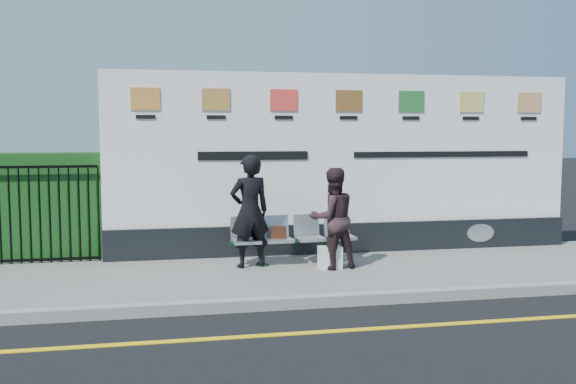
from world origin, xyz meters
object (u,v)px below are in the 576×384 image
object	(u,v)px
woman_left	(250,211)
woman_right	(333,218)
billboard	(347,175)
bench	(294,251)

from	to	relation	value
woman_left	woman_right	bearing A→B (deg)	151.32
billboard	woman_left	size ratio (longest dim) A/B	4.71
bench	woman_right	xyz separation A→B (m)	(0.50, -0.41, 0.55)
billboard	bench	distance (m)	1.76
billboard	woman_left	bearing A→B (deg)	-152.68
woman_left	bench	bearing A→B (deg)	172.90
woman_left	woman_right	distance (m)	1.25
woman_right	woman_left	bearing A→B (deg)	-26.39
bench	woman_right	world-z (taller)	woman_right
woman_right	billboard	bearing A→B (deg)	-125.64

